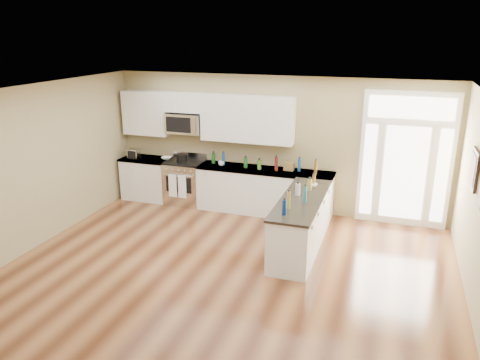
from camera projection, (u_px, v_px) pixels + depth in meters
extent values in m
plane|color=#4C2715|center=(201.00, 307.00, 6.46)|extent=(8.00, 8.00, 0.00)
plane|color=tan|center=(276.00, 144.00, 9.64)|extent=(7.00, 0.00, 7.00)
plane|color=white|center=(195.00, 104.00, 5.60)|extent=(8.00, 8.00, 0.00)
cube|color=white|center=(148.00, 179.00, 10.53)|extent=(1.06, 0.62, 0.90)
cube|color=black|center=(149.00, 196.00, 10.65)|extent=(1.02, 0.52, 0.10)
cube|color=black|center=(146.00, 159.00, 10.38)|extent=(1.10, 0.66, 0.04)
cube|color=white|center=(264.00, 192.00, 9.70)|extent=(2.81, 0.62, 0.90)
cube|color=black|center=(263.00, 210.00, 9.82)|extent=(2.77, 0.52, 0.10)
cube|color=black|center=(264.00, 170.00, 9.55)|extent=(2.85, 0.66, 0.04)
cube|color=white|center=(301.00, 225.00, 8.06)|extent=(0.65, 2.28, 0.90)
cube|color=black|center=(300.00, 246.00, 8.18)|extent=(0.61, 2.18, 0.10)
cube|color=black|center=(302.00, 199.00, 7.92)|extent=(0.69, 2.32, 0.04)
cube|color=white|center=(147.00, 113.00, 10.21)|extent=(1.04, 0.33, 0.95)
cube|color=white|center=(247.00, 119.00, 9.50)|extent=(1.94, 0.33, 0.95)
cube|color=white|center=(185.00, 102.00, 9.84)|extent=(0.82, 0.33, 0.40)
cube|color=silver|center=(185.00, 123.00, 9.94)|extent=(0.78, 0.40, 0.42)
cube|color=black|center=(178.00, 125.00, 9.78)|extent=(0.56, 0.01, 0.32)
cube|color=white|center=(405.00, 160.00, 8.86)|extent=(1.70, 0.08, 2.60)
cube|color=white|center=(404.00, 173.00, 8.89)|extent=(0.78, 0.02, 1.80)
cube|color=white|center=(368.00, 170.00, 9.09)|extent=(0.22, 0.02, 1.80)
cube|color=white|center=(441.00, 177.00, 8.69)|extent=(0.22, 0.02, 1.80)
cube|color=white|center=(411.00, 108.00, 8.51)|extent=(1.50, 0.02, 0.40)
cube|color=black|center=(474.00, 169.00, 6.87)|extent=(0.04, 0.58, 0.58)
cube|color=#9B3E43|center=(473.00, 169.00, 6.87)|extent=(0.01, 0.46, 0.46)
cube|color=silver|center=(185.00, 183.00, 10.24)|extent=(0.80, 0.66, 0.92)
cube|color=black|center=(185.00, 162.00, 10.09)|extent=(0.80, 0.60, 0.03)
cube|color=silver|center=(190.00, 155.00, 10.34)|extent=(0.80, 0.04, 0.14)
cube|color=black|center=(179.00, 185.00, 9.92)|extent=(0.58, 0.01, 0.34)
cylinder|color=silver|center=(178.00, 175.00, 9.83)|extent=(0.70, 0.02, 0.02)
cube|color=white|center=(173.00, 186.00, 9.93)|extent=(0.18, 0.02, 0.50)
cube|color=white|center=(182.00, 187.00, 9.86)|extent=(0.18, 0.02, 0.50)
cylinder|color=black|center=(182.00, 157.00, 10.07)|extent=(0.27, 0.27, 0.17)
cube|color=silver|center=(134.00, 154.00, 10.34)|extent=(0.25, 0.20, 0.21)
cube|color=olive|center=(289.00, 166.00, 9.46)|extent=(0.20, 0.15, 0.16)
imported|color=white|center=(166.00, 158.00, 10.27)|extent=(0.27, 0.27, 0.05)
imported|color=white|center=(312.00, 185.00, 8.48)|extent=(0.24, 0.24, 0.06)
imported|color=white|center=(221.00, 163.00, 9.80)|extent=(0.13, 0.13, 0.09)
cylinder|color=#19591E|center=(213.00, 158.00, 9.94)|extent=(0.08, 0.08, 0.23)
cylinder|color=navy|center=(299.00, 165.00, 9.38)|extent=(0.06, 0.06, 0.26)
cylinder|color=brown|center=(316.00, 167.00, 9.18)|extent=(0.06, 0.06, 0.28)
cylinder|color=olive|center=(310.00, 185.00, 8.28)|extent=(0.08, 0.08, 0.19)
cylinder|color=#26727F|center=(305.00, 194.00, 7.67)|extent=(0.06, 0.06, 0.28)
cylinder|color=#591919|center=(276.00, 164.00, 9.42)|extent=(0.06, 0.06, 0.28)
cylinder|color=#B2B2B7|center=(298.00, 189.00, 8.01)|extent=(0.08, 0.08, 0.21)
cylinder|color=navy|center=(284.00, 208.00, 7.15)|extent=(0.07, 0.07, 0.24)
cylinder|color=#3F7226|center=(259.00, 165.00, 9.52)|extent=(0.08, 0.08, 0.19)
cylinder|color=#19591E|center=(246.00, 163.00, 9.63)|extent=(0.08, 0.08, 0.21)
cylinder|color=navy|center=(223.00, 159.00, 9.80)|extent=(0.06, 0.06, 0.26)
cylinder|color=brown|center=(314.00, 180.00, 8.54)|extent=(0.06, 0.06, 0.21)
cylinder|color=olive|center=(289.00, 200.00, 7.41)|extent=(0.06, 0.06, 0.28)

